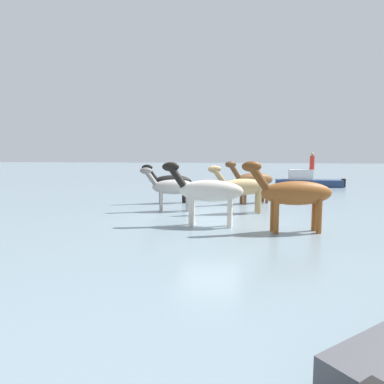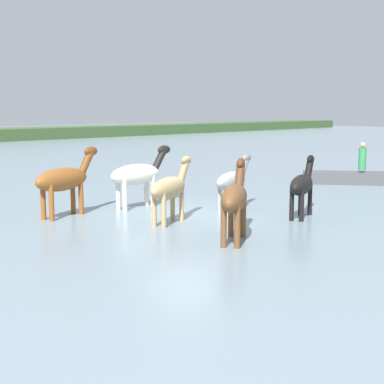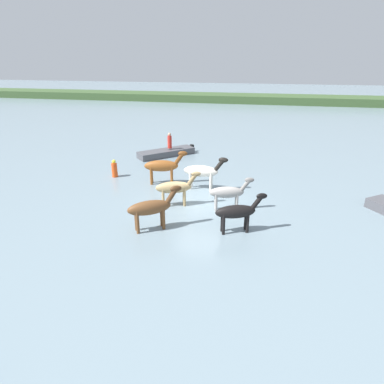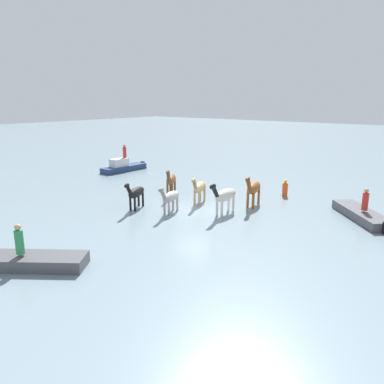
% 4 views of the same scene
% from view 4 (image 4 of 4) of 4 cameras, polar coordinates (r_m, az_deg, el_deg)
% --- Properties ---
extents(ground_plane, '(167.85, 167.85, 0.00)m').
position_cam_4_polar(ground_plane, '(21.92, 0.44, -2.69)').
color(ground_plane, gray).
extents(horse_dark_mare, '(2.52, 0.61, 1.97)m').
position_cam_4_polar(horse_dark_mare, '(20.82, 5.02, -0.55)').
color(horse_dark_mare, silver).
rests_on(horse_dark_mare, ground_plane).
extents(horse_pinto_flank, '(2.30, 1.12, 1.81)m').
position_cam_4_polar(horse_pinto_flank, '(23.02, 1.12, 0.70)').
color(horse_pinto_flank, tan).
rests_on(horse_pinto_flank, ground_plane).
extents(horse_dun_straggler, '(2.21, 0.90, 1.71)m').
position_cam_4_polar(horse_dun_straggler, '(21.02, -3.36, -0.78)').
color(horse_dun_straggler, '#9E9993').
rests_on(horse_dun_straggler, ground_plane).
extents(horse_gray_outer, '(2.29, 1.65, 1.92)m').
position_cam_4_polar(horse_gray_outer, '(24.97, -3.25, 1.89)').
color(horse_gray_outer, brown).
rests_on(horse_gray_outer, ground_plane).
extents(horse_mid_herd, '(2.61, 1.04, 2.02)m').
position_cam_4_polar(horse_mid_herd, '(22.66, 9.37, 0.59)').
color(horse_mid_herd, brown).
rests_on(horse_mid_herd, ground_plane).
extents(horse_rear_stallion, '(2.25, 1.12, 1.77)m').
position_cam_4_polar(horse_rear_stallion, '(22.06, -8.61, -0.12)').
color(horse_rear_stallion, black).
rests_on(horse_rear_stallion, ground_plane).
extents(boat_dinghy_port, '(3.65, 4.33, 0.73)m').
position_cam_4_polar(boat_dinghy_port, '(15.97, -23.89, -9.91)').
color(boat_dinghy_port, '#4C4C51').
rests_on(boat_dinghy_port, ground_plane).
extents(boat_skiff_near, '(4.64, 1.29, 1.33)m').
position_cam_4_polar(boat_skiff_near, '(34.04, -10.50, 3.69)').
color(boat_skiff_near, navy).
rests_on(boat_skiff_near, ground_plane).
extents(boat_launch_far, '(4.10, 3.94, 0.73)m').
position_cam_4_polar(boat_launch_far, '(22.17, 24.51, -3.36)').
color(boat_launch_far, '#4C4C51').
rests_on(boat_launch_far, ground_plane).
extents(person_boatman_standing, '(0.32, 0.32, 1.19)m').
position_cam_4_polar(person_boatman_standing, '(15.64, -24.96, -6.71)').
color(person_boatman_standing, '#338C4C').
rests_on(person_boatman_standing, boat_dinghy_port).
extents(person_helmsman_aft, '(0.32, 0.32, 1.19)m').
position_cam_4_polar(person_helmsman_aft, '(34.07, -10.30, 6.13)').
color(person_helmsman_aft, red).
rests_on(person_helmsman_aft, boat_skiff_near).
extents(person_spotter_bow, '(0.32, 0.32, 1.19)m').
position_cam_4_polar(person_spotter_bow, '(21.68, 25.03, -1.13)').
color(person_spotter_bow, red).
rests_on(person_spotter_bow, boat_launch_far).
extents(buoy_channel_marker, '(0.36, 0.36, 1.14)m').
position_cam_4_polar(buoy_channel_marker, '(25.51, 14.07, 0.49)').
color(buoy_channel_marker, '#E54C19').
rests_on(buoy_channel_marker, ground_plane).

